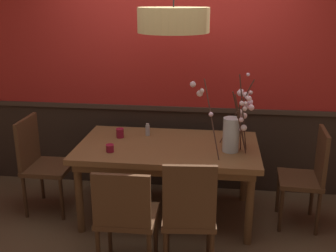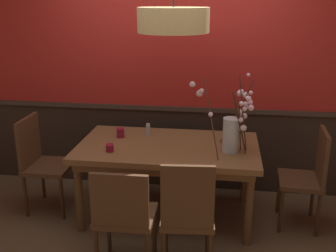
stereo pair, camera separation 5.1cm
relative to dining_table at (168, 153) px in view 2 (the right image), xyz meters
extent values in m
plane|color=brown|center=(0.00, 0.00, -0.66)|extent=(24.00, 24.00, 0.00)
cube|color=#2D2119|center=(0.00, 0.72, -0.21)|extent=(5.63, 0.12, 0.90)
cube|color=#3E2E24|center=(0.00, 0.71, 0.26)|extent=(5.63, 0.14, 0.05)
cube|color=#B2231E|center=(0.00, 0.72, 1.24)|extent=(5.63, 0.12, 2.00)
cube|color=brown|center=(0.00, 0.00, 0.06)|extent=(1.70, 0.99, 0.05)
cube|color=brown|center=(0.00, 0.00, -0.01)|extent=(1.60, 0.88, 0.08)
cylinder|color=brown|center=(-0.76, -0.40, -0.32)|extent=(0.07, 0.07, 0.69)
cylinder|color=brown|center=(0.76, -0.40, -0.32)|extent=(0.07, 0.07, 0.69)
cylinder|color=brown|center=(-0.76, 0.40, -0.32)|extent=(0.07, 0.07, 0.69)
cylinder|color=brown|center=(0.76, 0.40, -0.32)|extent=(0.07, 0.07, 0.69)
cube|color=#4C301C|center=(-1.20, -0.03, -0.20)|extent=(0.44, 0.46, 0.04)
cube|color=#4C301C|center=(-1.39, -0.03, 0.06)|extent=(0.04, 0.43, 0.48)
cylinder|color=#412917|center=(-1.01, 0.17, -0.44)|extent=(0.04, 0.04, 0.44)
cylinder|color=#412917|center=(-1.01, -0.22, -0.44)|extent=(0.04, 0.04, 0.44)
cylinder|color=#412917|center=(-1.39, 0.17, -0.44)|extent=(0.04, 0.04, 0.44)
cylinder|color=#412917|center=(-1.38, -0.23, -0.44)|extent=(0.04, 0.04, 0.44)
cube|color=#4C301C|center=(0.21, 0.83, -0.21)|extent=(0.48, 0.47, 0.04)
cube|color=#4C301C|center=(0.19, 1.02, 0.06)|extent=(0.42, 0.07, 0.49)
cylinder|color=#412917|center=(0.42, 0.66, -0.45)|extent=(0.04, 0.04, 0.43)
cylinder|color=#412917|center=(0.04, 0.63, -0.45)|extent=(0.04, 0.04, 0.43)
cylinder|color=#412917|center=(0.38, 1.03, -0.45)|extent=(0.04, 0.04, 0.43)
cylinder|color=#412917|center=(0.00, 1.00, -0.45)|extent=(0.04, 0.04, 0.43)
cube|color=#4C301C|center=(-0.21, -0.85, -0.20)|extent=(0.46, 0.42, 0.04)
cube|color=#4C301C|center=(-0.21, -1.04, 0.03)|extent=(0.43, 0.05, 0.42)
cylinder|color=#412917|center=(-0.41, -0.68, -0.44)|extent=(0.04, 0.04, 0.44)
cylinder|color=#412917|center=(-0.02, -0.67, -0.44)|extent=(0.04, 0.04, 0.44)
cube|color=#4C301C|center=(0.27, -0.82, -0.20)|extent=(0.44, 0.42, 0.04)
cube|color=#4C301C|center=(0.28, -0.99, 0.06)|extent=(0.39, 0.07, 0.49)
cylinder|color=#412917|center=(0.08, -0.67, -0.44)|extent=(0.04, 0.04, 0.44)
cylinder|color=#412917|center=(0.42, -0.64, -0.44)|extent=(0.04, 0.04, 0.44)
cube|color=#4C301C|center=(1.24, 0.00, -0.21)|extent=(0.41, 0.45, 0.04)
cube|color=#4C301C|center=(1.41, -0.01, 0.05)|extent=(0.06, 0.41, 0.47)
cylinder|color=#412917|center=(1.07, -0.17, -0.45)|extent=(0.04, 0.04, 0.43)
cylinder|color=#412917|center=(1.09, 0.20, -0.45)|extent=(0.04, 0.04, 0.43)
cylinder|color=#412917|center=(1.39, -0.19, -0.45)|extent=(0.04, 0.04, 0.43)
cylinder|color=#412917|center=(1.41, 0.18, -0.45)|extent=(0.04, 0.04, 0.43)
cylinder|color=silver|center=(0.58, -0.09, 0.24)|extent=(0.15, 0.15, 0.31)
cylinder|color=silver|center=(0.58, -0.09, 0.12)|extent=(0.13, 0.13, 0.07)
cylinder|color=#472D23|center=(0.63, -0.09, 0.35)|extent=(0.08, 0.05, 0.53)
sphere|color=#FFD3E3|center=(0.64, -0.07, 0.62)|extent=(0.06, 0.06, 0.06)
sphere|color=white|center=(0.65, -0.08, 0.45)|extent=(0.06, 0.06, 0.06)
sphere|color=#F9C7DC|center=(0.65, -0.08, 0.42)|extent=(0.04, 0.04, 0.04)
cylinder|color=#472D23|center=(0.65, -0.19, 0.38)|extent=(0.16, 0.11, 0.59)
sphere|color=#F4C9D0|center=(0.66, -0.21, 0.42)|extent=(0.04, 0.04, 0.04)
sphere|color=#FFD0D9|center=(0.65, -0.25, 0.58)|extent=(0.04, 0.04, 0.04)
sphere|color=#FFC9D6|center=(0.71, -0.25, 0.62)|extent=(0.04, 0.04, 0.04)
cylinder|color=#472D23|center=(0.66, -0.18, 0.37)|extent=(0.14, 0.15, 0.56)
sphere|color=silver|center=(0.69, -0.19, 0.35)|extent=(0.06, 0.06, 0.06)
sphere|color=silver|center=(0.68, -0.22, 0.52)|extent=(0.04, 0.04, 0.04)
sphere|color=#FFC5D1|center=(0.74, -0.22, 0.53)|extent=(0.05, 0.05, 0.05)
cylinder|color=#472D23|center=(0.41, -0.19, 0.41)|extent=(0.17, 0.30, 0.65)
sphere|color=#FDD7D7|center=(0.32, -0.24, 0.67)|extent=(0.04, 0.04, 0.04)
sphere|color=#F6CBE4|center=(0.40, -0.20, 0.46)|extent=(0.04, 0.04, 0.04)
sphere|color=silver|center=(0.24, -0.27, 0.73)|extent=(0.05, 0.05, 0.05)
sphere|color=#F9CCD2|center=(0.30, -0.22, 0.64)|extent=(0.06, 0.06, 0.06)
cylinder|color=#472D23|center=(0.67, -0.02, 0.36)|extent=(0.10, 0.14, 0.55)
sphere|color=white|center=(0.65, -0.01, 0.44)|extent=(0.04, 0.04, 0.04)
sphere|color=#FFCBD5|center=(0.74, 0.04, 0.61)|extent=(0.04, 0.04, 0.04)
sphere|color=white|center=(0.69, -0.03, 0.41)|extent=(0.03, 0.03, 0.03)
sphere|color=#FFCFDF|center=(0.70, 0.00, 0.59)|extent=(0.05, 0.05, 0.05)
sphere|color=#FFCDCF|center=(0.70, -0.01, 0.40)|extent=(0.06, 0.06, 0.06)
sphere|color=#FDD1DA|center=(0.66, -0.03, 0.38)|extent=(0.03, 0.03, 0.03)
cylinder|color=#472D23|center=(0.63, 0.04, 0.41)|extent=(0.28, 0.16, 0.65)
sphere|color=#F5CAD7|center=(0.66, 0.09, 0.60)|extent=(0.05, 0.05, 0.05)
sphere|color=white|center=(0.65, 0.04, 0.42)|extent=(0.05, 0.05, 0.05)
sphere|color=#F8C4E1|center=(0.72, 0.21, 0.74)|extent=(0.03, 0.03, 0.03)
cylinder|color=#472D23|center=(0.66, -0.12, 0.32)|extent=(0.05, 0.15, 0.47)
sphere|color=#FFC8D0|center=(0.67, -0.13, 0.31)|extent=(0.04, 0.04, 0.04)
sphere|color=#F4C7DC|center=(0.70, -0.13, 0.52)|extent=(0.05, 0.05, 0.05)
sphere|color=#FDD2DF|center=(0.74, -0.16, 0.53)|extent=(0.03, 0.03, 0.03)
sphere|color=#F6DAD0|center=(0.64, -0.13, 0.39)|extent=(0.03, 0.03, 0.03)
cylinder|color=#472D23|center=(0.68, -0.12, 0.45)|extent=(0.11, 0.15, 0.72)
sphere|color=white|center=(0.69, -0.16, 0.55)|extent=(0.04, 0.04, 0.04)
sphere|color=#FEC5E5|center=(0.73, -0.14, 0.56)|extent=(0.05, 0.05, 0.05)
sphere|color=white|center=(0.70, -0.16, 0.60)|extent=(0.03, 0.03, 0.03)
cylinder|color=maroon|center=(-0.50, -0.25, 0.12)|extent=(0.07, 0.07, 0.07)
torus|color=#A81B37|center=(-0.50, -0.25, 0.15)|extent=(0.08, 0.08, 0.01)
cylinder|color=silver|center=(-0.50, -0.25, 0.11)|extent=(0.05, 0.05, 0.04)
cylinder|color=maroon|center=(-0.50, 0.15, 0.13)|extent=(0.07, 0.07, 0.09)
torus|color=#A81B37|center=(-0.50, 0.15, 0.18)|extent=(0.08, 0.08, 0.01)
cylinder|color=silver|center=(-0.50, 0.15, 0.12)|extent=(0.05, 0.05, 0.05)
cylinder|color=#ADADB2|center=(-0.24, 0.24, 0.14)|extent=(0.04, 0.04, 0.11)
cylinder|color=beige|center=(-0.24, 0.24, 0.20)|extent=(0.03, 0.03, 0.02)
cylinder|color=tan|center=(0.06, -0.08, 1.24)|extent=(0.61, 0.61, 0.21)
sphere|color=#F9EAB7|center=(0.06, -0.08, 1.21)|extent=(0.14, 0.14, 0.14)
camera|label=1|loc=(0.46, -3.59, 1.43)|focal=43.38mm
camera|label=2|loc=(0.51, -3.58, 1.43)|focal=43.38mm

